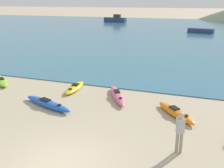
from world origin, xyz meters
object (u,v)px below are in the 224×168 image
kayak_on_sand_2 (47,103)px  kayak_on_sand_5 (75,88)px  kayak_on_sand_1 (176,112)px  moored_boat_1 (201,31)px  moored_boat_0 (115,19)px  kayak_on_sand_0 (117,95)px  kayak_on_sand_3 (0,80)px  person_near_foreground (180,130)px

kayak_on_sand_2 → kayak_on_sand_5: kayak_on_sand_2 is taller
kayak_on_sand_1 → kayak_on_sand_5: size_ratio=0.97×
kayak_on_sand_2 → moored_boat_1: size_ratio=0.79×
kayak_on_sand_5 → moored_boat_0: 54.19m
kayak_on_sand_5 → moored_boat_0: (-15.05, 52.05, 0.61)m
kayak_on_sand_1 → kayak_on_sand_2: bearing=-170.4°
kayak_on_sand_0 → kayak_on_sand_2: size_ratio=0.90×
kayak_on_sand_0 → kayak_on_sand_1: kayak_on_sand_0 is taller
kayak_on_sand_1 → moored_boat_1: size_ratio=0.57×
kayak_on_sand_3 → moored_boat_1: (12.44, 35.29, 0.29)m
kayak_on_sand_2 → person_near_foreground: (7.23, -2.25, 0.78)m
kayak_on_sand_3 → kayak_on_sand_5: kayak_on_sand_3 is taller
kayak_on_sand_3 → moored_boat_1: 37.42m
person_near_foreground → kayak_on_sand_2: bearing=162.7°
person_near_foreground → kayak_on_sand_1: bearing=98.1°
kayak_on_sand_2 → kayak_on_sand_3: bearing=154.7°
person_near_foreground → moored_boat_0: moored_boat_0 is taller
moored_boat_0 → person_near_foreground: bearing=-68.8°
kayak_on_sand_0 → person_near_foreground: person_near_foreground is taller
kayak_on_sand_1 → moored_boat_1: bearing=89.8°
kayak_on_sand_5 → moored_boat_1: bearing=79.0°
kayak_on_sand_2 → kayak_on_sand_3: 6.15m
kayak_on_sand_0 → moored_boat_1: (3.69, 35.41, 0.27)m
kayak_on_sand_0 → moored_boat_1: bearing=84.1°
kayak_on_sand_1 → moored_boat_0: size_ratio=0.43×
kayak_on_sand_1 → kayak_on_sand_3: bearing=173.1°
kayak_on_sand_2 → person_near_foreground: size_ratio=2.16×
person_near_foreground → moored_boat_0: size_ratio=0.27×
kayak_on_sand_5 → person_near_foreground: 8.90m
kayak_on_sand_0 → kayak_on_sand_3: 8.75m
kayak_on_sand_1 → kayak_on_sand_5: bearing=164.2°
kayak_on_sand_5 → kayak_on_sand_2: bearing=-92.0°
kayak_on_sand_5 → kayak_on_sand_0: bearing=-9.3°
kayak_on_sand_0 → moored_boat_1: moored_boat_1 is taller
kayak_on_sand_5 → moored_boat_0: bearing=106.1°
kayak_on_sand_1 → kayak_on_sand_5: 6.90m
kayak_on_sand_1 → moored_boat_0: 58.13m
moored_boat_0 → kayak_on_sand_1: bearing=-68.1°
kayak_on_sand_0 → moored_boat_0: bearing=109.0°
kayak_on_sand_5 → kayak_on_sand_3: bearing=-176.1°
kayak_on_sand_2 → kayak_on_sand_5: (0.11, 3.02, -0.02)m
moored_boat_0 → moored_boat_1: 27.76m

